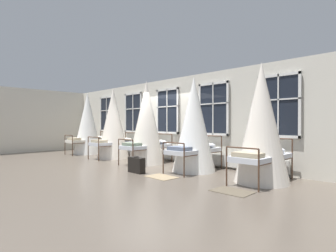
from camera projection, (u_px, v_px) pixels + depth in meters
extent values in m
plane|color=brown|center=(148.00, 163.00, 9.37)|extent=(25.04, 25.04, 0.00)
cube|color=beige|center=(169.00, 120.00, 10.13)|extent=(13.52, 0.10, 3.10)
cube|color=beige|center=(20.00, 121.00, 12.59)|extent=(0.10, 7.39, 3.10)
cube|color=black|center=(107.00, 114.00, 13.02)|extent=(1.15, 0.02, 1.71)
cube|color=silver|center=(107.00, 131.00, 13.03)|extent=(1.15, 0.06, 0.07)
cube|color=silver|center=(107.00, 97.00, 13.01)|extent=(1.15, 0.06, 0.07)
cube|color=silver|center=(101.00, 114.00, 13.40)|extent=(0.07, 0.06, 1.71)
cube|color=silver|center=(113.00, 114.00, 12.64)|extent=(0.07, 0.06, 1.71)
cube|color=silver|center=(107.00, 114.00, 13.02)|extent=(0.04, 0.06, 1.71)
cube|color=silver|center=(107.00, 110.00, 13.02)|extent=(1.15, 0.06, 0.04)
cube|color=black|center=(133.00, 113.00, 11.54)|extent=(1.15, 0.02, 1.71)
cube|color=silver|center=(133.00, 131.00, 11.54)|extent=(1.15, 0.06, 0.07)
cube|color=silver|center=(133.00, 94.00, 11.53)|extent=(1.15, 0.06, 0.07)
cube|color=silver|center=(126.00, 113.00, 11.92)|extent=(0.07, 0.06, 1.71)
cube|color=silver|center=(141.00, 112.00, 11.16)|extent=(0.07, 0.06, 1.71)
cube|color=silver|center=(133.00, 113.00, 11.54)|extent=(0.04, 0.06, 1.71)
cube|color=silver|center=(133.00, 109.00, 11.54)|extent=(1.15, 0.06, 0.04)
cube|color=black|center=(167.00, 111.00, 10.05)|extent=(1.15, 0.02, 1.71)
cube|color=silver|center=(167.00, 133.00, 10.06)|extent=(1.15, 0.06, 0.07)
cube|color=silver|center=(167.00, 90.00, 10.05)|extent=(1.15, 0.06, 0.07)
cube|color=silver|center=(158.00, 112.00, 10.44)|extent=(0.07, 0.06, 1.71)
cube|color=silver|center=(178.00, 111.00, 9.67)|extent=(0.07, 0.06, 1.71)
cube|color=silver|center=(167.00, 111.00, 10.05)|extent=(0.04, 0.06, 1.71)
cube|color=silver|center=(167.00, 107.00, 10.05)|extent=(1.15, 0.06, 0.04)
cube|color=black|center=(213.00, 109.00, 8.57)|extent=(1.15, 0.02, 1.71)
cube|color=silver|center=(213.00, 134.00, 8.58)|extent=(1.15, 0.06, 0.07)
cube|color=silver|center=(213.00, 84.00, 8.56)|extent=(1.15, 0.06, 0.07)
cube|color=silver|center=(200.00, 110.00, 8.95)|extent=(0.07, 0.06, 1.71)
cube|color=silver|center=(228.00, 108.00, 8.19)|extent=(0.07, 0.06, 1.71)
cube|color=silver|center=(213.00, 109.00, 8.57)|extent=(0.04, 0.06, 1.71)
cube|color=silver|center=(213.00, 104.00, 8.57)|extent=(1.15, 0.06, 0.04)
cube|color=black|center=(278.00, 106.00, 7.09)|extent=(1.15, 0.02, 1.71)
cube|color=silver|center=(278.00, 136.00, 7.10)|extent=(1.15, 0.06, 0.07)
cube|color=silver|center=(279.00, 75.00, 7.08)|extent=(1.15, 0.06, 0.07)
cube|color=silver|center=(259.00, 107.00, 7.47)|extent=(0.07, 0.06, 1.71)
cube|color=silver|center=(300.00, 105.00, 6.71)|extent=(0.07, 0.06, 1.71)
cube|color=silver|center=(278.00, 106.00, 7.09)|extent=(0.04, 0.06, 1.71)
cube|color=silver|center=(279.00, 100.00, 7.09)|extent=(1.15, 0.06, 0.04)
cube|color=silver|center=(167.00, 154.00, 10.05)|extent=(9.02, 0.10, 0.36)
cylinder|color=#4C3323|center=(101.00, 141.00, 13.23)|extent=(0.04, 0.04, 1.01)
cylinder|color=#4C3323|center=(109.00, 142.00, 12.68)|extent=(0.04, 0.04, 1.01)
cylinder|color=#4C3323|center=(65.00, 145.00, 11.96)|extent=(0.04, 0.04, 0.88)
cylinder|color=#4C3323|center=(72.00, 146.00, 11.42)|extent=(0.04, 0.04, 0.88)
cylinder|color=#4C3323|center=(84.00, 142.00, 12.59)|extent=(0.06, 1.81, 0.03)
cylinder|color=#4C3323|center=(92.00, 143.00, 12.05)|extent=(0.06, 1.81, 0.03)
cylinder|color=#4C3323|center=(105.00, 132.00, 12.95)|extent=(0.76, 0.04, 0.03)
cylinder|color=#4C3323|center=(69.00, 135.00, 11.68)|extent=(0.76, 0.04, 0.03)
cube|color=silver|center=(88.00, 141.00, 12.32)|extent=(0.80, 1.84, 0.12)
ellipsoid|color=beige|center=(100.00, 137.00, 12.78)|extent=(0.59, 0.41, 0.14)
cube|color=tan|center=(74.00, 139.00, 11.87)|extent=(0.64, 0.37, 0.10)
cone|color=white|center=(88.00, 123.00, 12.31)|extent=(1.28, 1.28, 2.84)
cylinder|color=#4C3323|center=(126.00, 144.00, 11.69)|extent=(0.04, 0.04, 1.01)
cylinder|color=#4C3323|center=(136.00, 145.00, 11.16)|extent=(0.04, 0.04, 1.01)
cylinder|color=#4C3323|center=(88.00, 148.00, 10.39)|extent=(0.04, 0.04, 0.88)
cylinder|color=#4C3323|center=(99.00, 149.00, 9.86)|extent=(0.04, 0.04, 0.88)
cylinder|color=#4C3323|center=(108.00, 144.00, 11.04)|extent=(0.06, 1.81, 0.03)
cylinder|color=#4C3323|center=(119.00, 145.00, 10.51)|extent=(0.06, 1.81, 0.03)
cylinder|color=#4C3323|center=(131.00, 133.00, 11.42)|extent=(0.76, 0.04, 0.03)
cylinder|color=#4C3323|center=(93.00, 137.00, 10.12)|extent=(0.76, 0.04, 0.03)
cube|color=silver|center=(113.00, 143.00, 10.78)|extent=(0.81, 1.84, 0.12)
ellipsoid|color=#B7B2A3|center=(126.00, 139.00, 11.25)|extent=(0.59, 0.41, 0.14)
cube|color=tan|center=(99.00, 141.00, 10.31)|extent=(0.64, 0.37, 0.10)
cone|color=silver|center=(113.00, 123.00, 10.77)|extent=(1.28, 1.28, 2.86)
cylinder|color=#4C3323|center=(157.00, 147.00, 10.19)|extent=(0.04, 0.04, 1.01)
cylinder|color=#4C3323|center=(172.00, 148.00, 9.66)|extent=(0.04, 0.04, 1.01)
cylinder|color=#4C3323|center=(119.00, 152.00, 8.88)|extent=(0.04, 0.04, 0.88)
cylinder|color=#4C3323|center=(133.00, 154.00, 8.35)|extent=(0.04, 0.04, 0.88)
cylinder|color=#4C3323|center=(139.00, 148.00, 9.53)|extent=(0.06, 1.81, 0.03)
cylinder|color=#4C3323|center=(154.00, 149.00, 9.00)|extent=(0.06, 1.81, 0.03)
cylinder|color=#4C3323|center=(164.00, 134.00, 9.92)|extent=(0.76, 0.05, 0.03)
cylinder|color=#4C3323|center=(126.00, 140.00, 8.61)|extent=(0.76, 0.05, 0.03)
cube|color=silver|center=(146.00, 146.00, 9.27)|extent=(0.81, 1.84, 0.12)
ellipsoid|color=silver|center=(160.00, 142.00, 9.75)|extent=(0.60, 0.41, 0.14)
cube|color=slate|center=(132.00, 144.00, 8.80)|extent=(0.64, 0.37, 0.10)
cone|color=silver|center=(146.00, 122.00, 9.26)|extent=(1.28, 1.28, 2.90)
cylinder|color=#4C3323|center=(201.00, 151.00, 8.73)|extent=(0.04, 0.04, 1.01)
cylinder|color=#4C3323|center=(221.00, 152.00, 8.21)|extent=(0.04, 0.04, 1.01)
cylinder|color=#4C3323|center=(163.00, 158.00, 7.41)|extent=(0.04, 0.04, 0.88)
cylinder|color=#4C3323|center=(184.00, 160.00, 6.89)|extent=(0.04, 0.04, 0.88)
cylinder|color=#4C3323|center=(184.00, 152.00, 8.07)|extent=(0.08, 1.81, 0.03)
cylinder|color=#4C3323|center=(204.00, 154.00, 7.55)|extent=(0.08, 1.81, 0.03)
cylinder|color=#4C3323|center=(211.00, 136.00, 8.46)|extent=(0.76, 0.05, 0.03)
cylinder|color=#4C3323|center=(173.00, 143.00, 7.15)|extent=(0.76, 0.05, 0.03)
cube|color=silver|center=(194.00, 151.00, 7.81)|extent=(0.83, 1.85, 0.12)
ellipsoid|color=silver|center=(207.00, 145.00, 8.29)|extent=(0.60, 0.42, 0.14)
cube|color=slate|center=(180.00, 148.00, 7.34)|extent=(0.64, 0.38, 0.10)
cone|color=white|center=(194.00, 124.00, 7.80)|extent=(1.28, 1.28, 2.78)
cylinder|color=#4C3323|center=(263.00, 156.00, 7.21)|extent=(0.04, 0.04, 1.01)
cylinder|color=#4C3323|center=(292.00, 159.00, 6.67)|extent=(0.04, 0.04, 1.01)
cylinder|color=#4C3323|center=(227.00, 166.00, 5.94)|extent=(0.04, 0.04, 0.88)
cylinder|color=#4C3323|center=(259.00, 171.00, 5.40)|extent=(0.04, 0.04, 0.88)
cylinder|color=#4C3323|center=(247.00, 158.00, 6.58)|extent=(0.04, 1.81, 0.03)
cylinder|color=#4C3323|center=(277.00, 161.00, 6.04)|extent=(0.04, 1.81, 0.03)
cylinder|color=#4C3323|center=(277.00, 138.00, 6.94)|extent=(0.76, 0.04, 0.03)
cylinder|color=#4C3323|center=(242.00, 148.00, 5.66)|extent=(0.76, 0.04, 0.03)
cube|color=silver|center=(261.00, 157.00, 6.30)|extent=(0.79, 1.83, 0.12)
ellipsoid|color=silver|center=(273.00, 150.00, 6.77)|extent=(0.59, 0.40, 0.14)
cube|color=tan|center=(248.00, 155.00, 5.85)|extent=(0.63, 0.36, 0.10)
cone|color=silver|center=(261.00, 122.00, 6.30)|extent=(1.28, 1.28, 2.87)
cube|color=#8E7A5B|center=(161.00, 177.00, 6.93)|extent=(0.82, 0.58, 0.01)
cube|color=brown|center=(232.00, 191.00, 5.45)|extent=(0.81, 0.57, 0.01)
cube|color=black|center=(136.00, 165.00, 7.54)|extent=(0.56, 0.21, 0.44)
cube|color=tan|center=(139.00, 165.00, 7.61)|extent=(0.50, 0.02, 0.03)
torus|color=black|center=(136.00, 157.00, 7.54)|extent=(0.15, 0.15, 0.02)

